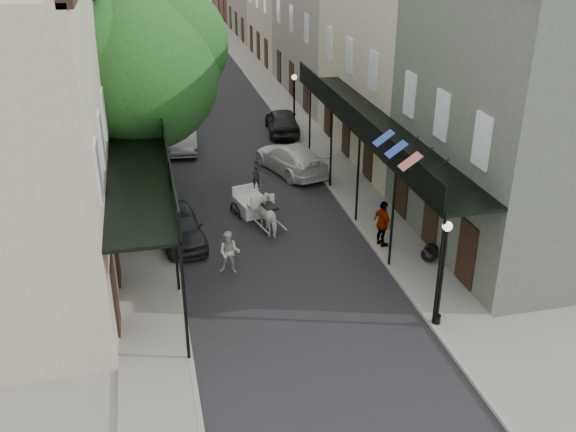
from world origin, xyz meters
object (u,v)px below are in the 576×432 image
tree_near (149,64)px  car_right_far (282,121)px  car_left_far (171,95)px  lamppost_right_far (294,104)px  horse (271,216)px  car_left_near (181,227)px  pedestrian_sidewalk_right (383,224)px  car_right_near (290,158)px  pedestrian_walking (230,252)px  lamppost_left (165,197)px  tree_far (141,27)px  car_left_mid (182,136)px  pedestrian_sidewalk_left (156,153)px  carriage (249,191)px  lamppost_right_near (442,272)px

tree_near → car_right_far: tree_near is taller
car_left_far → lamppost_right_far: bearing=-60.9°
horse → car_left_near: 3.79m
horse → pedestrian_sidewalk_right: bearing=135.6°
pedestrian_sidewalk_right → car_right_near: (-1.67, 9.04, -0.35)m
car_left_near → tree_near: bearing=92.1°
tree_near → pedestrian_walking: 9.39m
car_left_far → lamppost_left: bearing=-100.5°
tree_near → lamppost_right_far: (8.30, 7.82, -4.44)m
pedestrian_walking → car_right_near: 10.62m
tree_far → car_left_mid: bearing=-76.1°
car_right_far → lamppost_left: bearing=65.5°
lamppost_right_far → car_left_far: 11.61m
pedestrian_walking → car_left_mid: bearing=110.3°
tree_near → car_left_near: 7.22m
pedestrian_sidewalk_left → car_left_mid: size_ratio=0.35×
pedestrian_walking → pedestrian_sidewalk_right: 6.29m
lamppost_right_far → horse: (-3.91, -12.00, -1.30)m
car_right_near → horse: bearing=52.1°
carriage → car_left_far: size_ratio=0.58×
lamppost_left → horse: lamppost_left is taller
horse → tree_far: bearing=-89.5°
horse → car_right_near: size_ratio=0.35×
tree_near → lamppost_right_far: 12.24m
pedestrian_sidewalk_left → car_left_near: size_ratio=0.40×
lamppost_right_near → pedestrian_walking: bearing=140.7°
car_left_near → car_right_far: bearing=55.3°
lamppost_left → car_left_far: size_ratio=0.86×
carriage → car_left_near: carriage is taller
tree_near → tree_far: bearing=90.2°
tree_near → pedestrian_walking: bearing=-73.0°
pedestrian_sidewalk_left → car_right_near: 7.07m
pedestrian_sidewalk_right → car_right_far: pedestrian_sidewalk_right is taller
car_right_far → tree_far: bearing=-27.3°
tree_far → pedestrian_walking: (2.25, -21.18, -4.99)m
tree_far → lamppost_right_far: (8.35, -6.18, -3.79)m
pedestrian_sidewalk_right → car_left_far: bearing=2.2°
lamppost_right_near → car_right_far: 21.04m
car_right_near → lamppost_left: bearing=26.7°
horse → car_left_mid: bearing=-89.6°
pedestrian_walking → lamppost_right_far: bearing=85.8°
lamppost_right_near → horse: bearing=116.0°
horse → pedestrian_walking: size_ratio=1.05×
pedestrian_sidewalk_right → car_right_near: bearing=-3.4°
car_left_far → car_left_mid: bearing=-96.5°
tree_far → lamppost_right_near: tree_far is taller
lamppost_right_near → carriage: size_ratio=1.48×
pedestrian_walking → car_left_mid: (-0.60, 14.55, -0.07)m
car_left_near → car_left_mid: (1.00, 11.64, 0.07)m
car_left_far → pedestrian_walking: bearing=-95.0°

